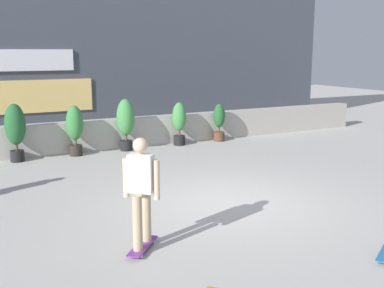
% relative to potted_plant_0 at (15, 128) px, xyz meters
% --- Properties ---
extents(ground_plane, '(48.00, 48.00, 0.00)m').
position_rel_potted_plant_0_xyz_m(ground_plane, '(3.14, -5.55, -0.91)').
color(ground_plane, '#B2AFA8').
extents(planter_wall, '(18.00, 0.40, 0.90)m').
position_rel_potted_plant_0_xyz_m(planter_wall, '(3.14, 0.45, -0.46)').
color(planter_wall, '#B2ADA3').
rests_on(planter_wall, ground).
extents(building_backdrop, '(20.00, 2.08, 6.50)m').
position_rel_potted_plant_0_xyz_m(building_backdrop, '(3.14, 4.45, 2.34)').
color(building_backdrop, '#424751').
rests_on(building_backdrop, ground).
extents(potted_plant_0, '(0.54, 0.54, 1.55)m').
position_rel_potted_plant_0_xyz_m(potted_plant_0, '(0.00, 0.00, 0.00)').
color(potted_plant_0, black).
rests_on(potted_plant_0, ground).
extents(potted_plant_1, '(0.47, 0.47, 1.42)m').
position_rel_potted_plant_0_xyz_m(potted_plant_1, '(1.57, 0.00, -0.09)').
color(potted_plant_1, '#2D2823').
rests_on(potted_plant_1, ground).
extents(potted_plant_2, '(0.53, 0.53, 1.53)m').
position_rel_potted_plant_0_xyz_m(potted_plant_2, '(3.06, 0.00, -0.01)').
color(potted_plant_2, black).
rests_on(potted_plant_2, ground).
extents(potted_plant_3, '(0.44, 0.44, 1.34)m').
position_rel_potted_plant_0_xyz_m(potted_plant_3, '(4.81, 0.00, -0.15)').
color(potted_plant_3, black).
rests_on(potted_plant_3, ground).
extents(potted_plant_4, '(0.38, 0.38, 1.22)m').
position_rel_potted_plant_0_xyz_m(potted_plant_4, '(6.25, 0.00, -0.25)').
color(potted_plant_4, brown).
rests_on(potted_plant_4, ground).
extents(skater_far_right, '(0.69, 0.72, 1.70)m').
position_rel_potted_plant_0_xyz_m(skater_far_right, '(0.85, -6.85, 0.04)').
color(skater_far_right, '#72338C').
rests_on(skater_far_right, ground).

